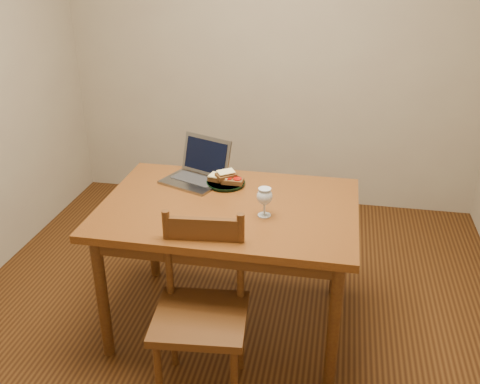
% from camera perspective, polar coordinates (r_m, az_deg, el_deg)
% --- Properties ---
extents(floor, '(3.20, 3.20, 0.02)m').
position_cam_1_polar(floor, '(3.17, -0.92, -13.15)').
color(floor, black).
rests_on(floor, ground).
extents(back_wall, '(3.20, 0.02, 2.60)m').
position_cam_1_polar(back_wall, '(4.13, 3.69, 16.03)').
color(back_wall, gray).
rests_on(back_wall, floor).
extents(front_wall, '(3.20, 0.02, 2.60)m').
position_cam_1_polar(front_wall, '(1.18, -17.88, -10.50)').
color(front_wall, gray).
rests_on(front_wall, floor).
extents(table, '(1.30, 0.90, 0.74)m').
position_cam_1_polar(table, '(2.76, -1.17, -2.95)').
color(table, '#4C280C').
rests_on(table, floor).
extents(chair, '(0.45, 0.43, 0.44)m').
position_cam_1_polar(chair, '(2.46, -4.21, -11.89)').
color(chair, '#401E0D').
rests_on(chair, floor).
extents(plate, '(0.21, 0.21, 0.02)m').
position_cam_1_polar(plate, '(2.94, -1.52, 0.93)').
color(plate, black).
rests_on(plate, table).
extents(sandwich_cheese, '(0.13, 0.10, 0.04)m').
position_cam_1_polar(sandwich_cheese, '(2.95, -2.16, 1.56)').
color(sandwich_cheese, '#381E0C').
rests_on(sandwich_cheese, plate).
extents(sandwich_tomato, '(0.12, 0.07, 0.04)m').
position_cam_1_polar(sandwich_tomato, '(2.91, -0.79, 1.28)').
color(sandwich_tomato, '#381E0C').
rests_on(sandwich_tomato, plate).
extents(sandwich_top, '(0.12, 0.12, 0.03)m').
position_cam_1_polar(sandwich_top, '(2.93, -1.51, 1.87)').
color(sandwich_top, '#381E0C').
rests_on(sandwich_top, plate).
extents(milk_glass, '(0.08, 0.08, 0.15)m').
position_cam_1_polar(milk_glass, '(2.59, 2.63, -1.08)').
color(milk_glass, white).
rests_on(milk_glass, table).
extents(laptop, '(0.40, 0.38, 0.23)m').
position_cam_1_polar(laptop, '(3.00, -4.44, 2.44)').
color(laptop, slate).
rests_on(laptop, table).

